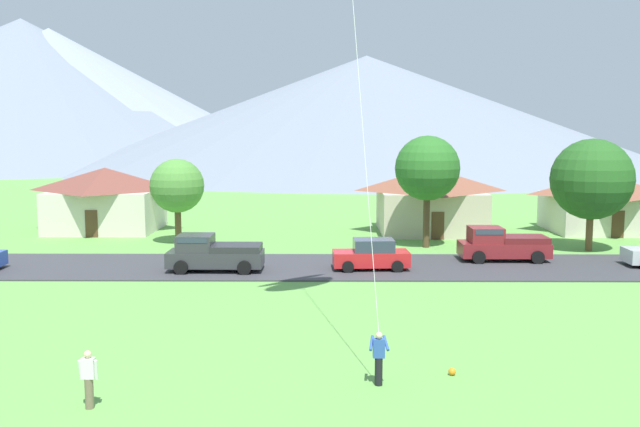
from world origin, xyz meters
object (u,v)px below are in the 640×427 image
Objects in this scene: tree_near_left at (177,186)px; tree_left_of_center at (427,169)px; watcher_person at (89,378)px; tree_right_of_center at (592,179)px; pickup_truck_charcoal_west_side at (213,253)px; house_left_center at (600,202)px; parked_car_red_mid_west at (372,255)px; pickup_truck_maroon_east_side at (501,244)px; house_right_center at (430,199)px; soccer_ball at (452,372)px; house_leftmost at (106,198)px.

tree_near_left is 16.95m from tree_left_of_center.
watcher_person is at bearing -116.64° from tree_left_of_center.
tree_near_left is at bearing 174.58° from tree_right_of_center.
house_left_center is at bearing 29.42° from pickup_truck_charcoal_west_side.
parked_car_red_mid_west is (-4.13, -7.52, -4.38)m from tree_left_of_center.
tree_left_of_center is at bearing 63.36° from watcher_person.
house_right_center is at bearing 101.70° from pickup_truck_maroon_east_side.
tree_near_left is 1.12× the size of pickup_truck_charcoal_west_side.
pickup_truck_maroon_east_side is (16.61, 3.10, 0.00)m from pickup_truck_charcoal_west_side.
pickup_truck_maroon_east_side is (20.58, -6.41, -2.90)m from tree_near_left.
parked_car_red_mid_west is 8.28m from pickup_truck_maroon_east_side.
watcher_person is at bearing -91.36° from pickup_truck_charcoal_west_side.
pickup_truck_charcoal_west_side is 3.11× the size of watcher_person.
parked_car_red_mid_west is 17.85× the size of soccer_ball.
watcher_person is at bearing -82.83° from tree_near_left.
tree_left_of_center is 10.47m from tree_right_of_center.
pickup_truck_maroon_east_side is (27.43, -12.38, -1.47)m from house_leftmost.
parked_car_red_mid_west is (-5.42, -14.40, -1.69)m from house_right_center.
parked_car_red_mid_west is 21.12m from watcher_person.
tree_near_left reaches higher than parked_car_red_mid_west.
parked_car_red_mid_west is (-18.55, -14.89, -1.41)m from house_left_center.
house_leftmost is 1.04× the size of house_left_center.
pickup_truck_maroon_east_side is at bearing -78.30° from house_right_center.
tree_near_left is 15.88m from parked_car_red_mid_west.
pickup_truck_charcoal_west_side is 21.74× the size of soccer_ball.
house_left_center is 4.84× the size of watcher_person.
house_left_center is 16.46m from tree_left_of_center.
tree_near_left reaches higher than pickup_truck_charcoal_west_side.
house_left_center is at bearing 27.06° from tree_left_of_center.
tree_right_of_center reaches higher than watcher_person.
tree_near_left is at bearing -169.33° from house_left_center.
house_left_center is at bearing 49.01° from pickup_truck_maroon_east_side.
pickup_truck_charcoal_west_side is 18.86m from soccer_ball.
house_left_center is 9.67m from tree_right_of_center.
house_left_center is at bearing 50.72° from watcher_person.
tree_near_left is (-18.13, -5.40, 1.40)m from house_right_center.
tree_right_of_center is at bearing 29.89° from pickup_truck_maroon_east_side.
house_right_center is 18.97m from tree_near_left.
house_right_center reaches higher than pickup_truck_charcoal_west_side.
tree_right_of_center is 24.53m from pickup_truck_charcoal_west_side.
house_right_center reaches higher than house_left_center.
house_left_center reaches higher than pickup_truck_charcoal_west_side.
pickup_truck_charcoal_west_side is at bearing -55.04° from house_leftmost.
tree_near_left reaches higher than soccer_ball.
tree_right_of_center is 34.97m from watcher_person.
pickup_truck_maroon_east_side is (2.44, -11.80, -1.49)m from house_right_center.
house_right_center is (24.98, -0.57, 0.02)m from house_leftmost.
parked_car_red_mid_west is 16.41m from soccer_ball.
house_leftmost is at bearing 162.56° from tree_left_of_center.
pickup_truck_charcoal_west_side is at bearing -169.44° from pickup_truck_maroon_east_side.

